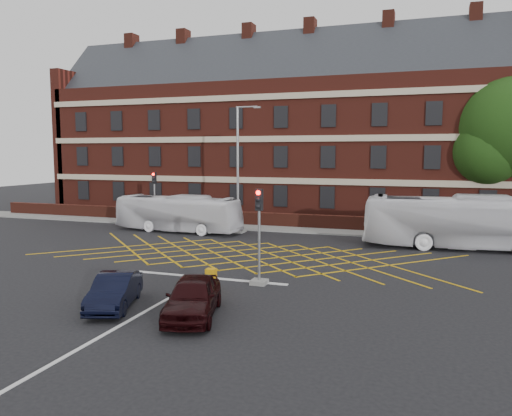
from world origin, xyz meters
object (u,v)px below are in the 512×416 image
(car_navy, at_px, (115,291))
(traffic_light_far, at_px, (155,203))
(car_maroon, at_px, (193,297))
(bus_right, at_px, (463,222))
(bus_left, at_px, (178,213))
(street_lamp, at_px, (239,189))
(direction_signs, at_px, (145,206))
(traffic_light_near, at_px, (259,245))
(deciduous_tree, at_px, (508,135))
(utility_cabinet, at_px, (211,280))

(car_navy, relative_size, traffic_light_far, 0.90)
(car_maroon, bearing_deg, traffic_light_far, 107.65)
(bus_right, bearing_deg, traffic_light_far, 78.70)
(bus_left, height_order, bus_right, bus_right)
(car_maroon, bearing_deg, street_lamp, 90.02)
(car_navy, height_order, street_lamp, street_lamp)
(bus_right, xyz_separation_m, car_maroon, (-9.92, -16.83, -0.92))
(bus_right, height_order, direction_signs, bus_right)
(bus_left, relative_size, traffic_light_near, 2.29)
(traffic_light_near, bearing_deg, deciduous_tree, 59.31)
(deciduous_tree, xyz_separation_m, street_lamp, (-18.63, -7.82, -3.97))
(car_navy, bearing_deg, direction_signs, 98.91)
(bus_left, height_order, utility_cabinet, bus_left)
(traffic_light_near, height_order, street_lamp, street_lamp)
(street_lamp, bearing_deg, car_maroon, -74.01)
(deciduous_tree, xyz_separation_m, utility_cabinet, (-14.10, -22.94, -6.64))
(deciduous_tree, height_order, traffic_light_far, deciduous_tree)
(car_maroon, relative_size, street_lamp, 0.47)
(deciduous_tree, bearing_deg, traffic_light_far, -166.44)
(traffic_light_near, height_order, traffic_light_far, same)
(deciduous_tree, bearing_deg, bus_left, -158.75)
(car_maroon, bearing_deg, traffic_light_near, 64.40)
(traffic_light_far, relative_size, utility_cabinet, 4.31)
(car_navy, bearing_deg, traffic_light_near, 30.15)
(bus_left, distance_m, traffic_light_near, 16.09)
(bus_right, bearing_deg, direction_signs, 76.59)
(bus_right, bearing_deg, traffic_light_near, 138.45)
(car_maroon, xyz_separation_m, direction_signs, (-14.72, 20.84, 0.65))
(traffic_light_near, relative_size, utility_cabinet, 4.31)
(bus_right, distance_m, utility_cabinet, 17.35)
(street_lamp, bearing_deg, traffic_light_far, 169.75)
(street_lamp, bearing_deg, bus_left, -165.46)
(car_maroon, bearing_deg, bus_right, 43.51)
(deciduous_tree, xyz_separation_m, direction_signs, (-28.12, -5.26, -5.76))
(bus_right, distance_m, traffic_light_near, 14.95)
(traffic_light_near, height_order, utility_cabinet, traffic_light_near)
(bus_right, xyz_separation_m, traffic_light_near, (-9.08, -11.88, 0.12))
(traffic_light_far, bearing_deg, direction_signs, 145.03)
(street_lamp, bearing_deg, utility_cabinet, -73.31)
(bus_left, relative_size, traffic_light_far, 2.29)
(bus_left, bearing_deg, traffic_light_near, -134.76)
(bus_right, relative_size, traffic_light_far, 2.77)
(car_navy, height_order, traffic_light_far, traffic_light_far)
(car_maroon, height_order, direction_signs, direction_signs)
(car_navy, bearing_deg, traffic_light_far, 96.63)
(car_maroon, relative_size, utility_cabinet, 4.31)
(bus_right, distance_m, car_maroon, 19.56)
(direction_signs, distance_m, utility_cabinet, 22.58)
(direction_signs, bearing_deg, traffic_light_near, -45.60)
(bus_right, bearing_deg, bus_left, 84.91)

